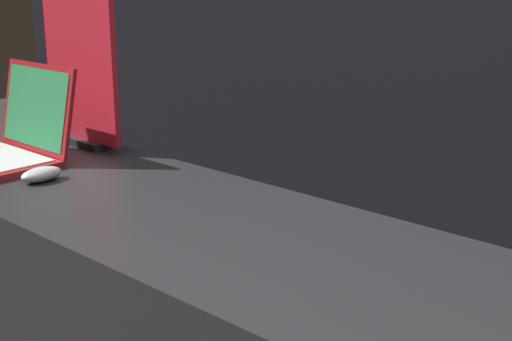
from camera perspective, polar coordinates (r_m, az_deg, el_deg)
The scene contains 3 objects.
laptop_front at distance 2.23m, azimuth -19.06°, elevation 2.30°, with size 0.35×0.33×0.28m.
mouse_front at distance 2.01m, azimuth -16.79°, elevation -0.29°, with size 0.07×0.12×0.04m.
promo_stand_front at distance 2.33m, azimuth -13.80°, elevation 7.61°, with size 0.35×0.07×0.50m.
Camera 1 is at (0.97, -0.74, 1.53)m, focal length 50.00 mm.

